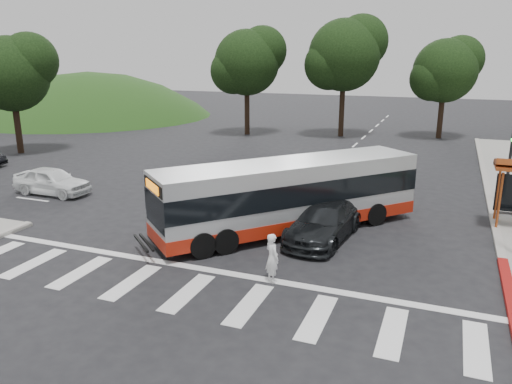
% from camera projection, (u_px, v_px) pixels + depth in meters
% --- Properties ---
extents(ground, '(140.00, 140.00, 0.00)m').
position_uv_depth(ground, '(250.00, 238.00, 19.48)').
color(ground, black).
rests_on(ground, ground).
extents(curb_east, '(0.30, 40.00, 0.15)m').
position_uv_depth(curb_east, '(491.00, 205.00, 23.47)').
color(curb_east, '#9E9991').
rests_on(curb_east, ground).
extents(curb_east_red, '(0.32, 6.00, 0.15)m').
position_uv_depth(curb_east_red, '(510.00, 298.00, 14.50)').
color(curb_east_red, maroon).
rests_on(curb_east_red, ground).
extents(hillside_nw, '(44.00, 44.00, 10.00)m').
position_uv_depth(hillside_nw, '(91.00, 116.00, 57.64)').
color(hillside_nw, '#1F4315').
rests_on(hillside_nw, ground).
extents(crosswalk_ladder, '(18.00, 2.60, 0.01)m').
position_uv_depth(crosswalk_ladder, '(188.00, 293.00, 14.99)').
color(crosswalk_ladder, silver).
rests_on(crosswalk_ladder, ground).
extents(traffic_signal_ne_short, '(0.18, 0.37, 4.00)m').
position_uv_depth(traffic_signal_ne_short, '(511.00, 154.00, 23.06)').
color(traffic_signal_ne_short, black).
rests_on(traffic_signal_ne_short, ground).
extents(tree_north_a, '(6.60, 6.15, 10.17)m').
position_uv_depth(tree_north_a, '(345.00, 54.00, 41.69)').
color(tree_north_a, black).
rests_on(tree_north_a, ground).
extents(tree_north_b, '(5.72, 5.33, 8.43)m').
position_uv_depth(tree_north_b, '(446.00, 70.00, 41.00)').
color(tree_north_b, black).
rests_on(tree_north_b, ground).
extents(tree_north_c, '(6.16, 5.74, 9.30)m').
position_uv_depth(tree_north_c, '(248.00, 61.00, 42.87)').
color(tree_north_c, black).
rests_on(tree_north_c, ground).
extents(tree_west_a, '(5.72, 5.33, 8.43)m').
position_uv_depth(tree_west_a, '(12.00, 73.00, 34.70)').
color(tree_west_a, black).
rests_on(tree_west_a, ground).
extents(transit_bus, '(9.10, 9.83, 2.85)m').
position_uv_depth(transit_bus, '(289.00, 196.00, 19.96)').
color(transit_bus, '#A6A9AB').
rests_on(transit_bus, ground).
extents(pedestrian, '(0.69, 0.67, 1.60)m').
position_uv_depth(pedestrian, '(272.00, 258.00, 15.53)').
color(pedestrian, white).
rests_on(pedestrian, ground).
extents(dark_sedan, '(2.46, 5.01, 1.40)m').
position_uv_depth(dark_sedan, '(324.00, 222.00, 19.20)').
color(dark_sedan, black).
rests_on(dark_sedan, ground).
extents(west_car_white, '(4.09, 1.67, 1.39)m').
position_uv_depth(west_car_white, '(52.00, 181.00, 25.35)').
color(west_car_white, white).
rests_on(west_car_white, ground).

